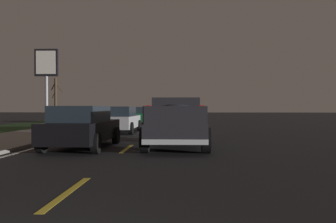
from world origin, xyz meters
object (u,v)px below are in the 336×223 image
Objects in this scene: gas_price_sign at (46,69)px; bare_tree_far at (56,99)px; sedan_green at (142,115)px; pickup_truck at (176,121)px; sedan_silver at (120,119)px; sedan_black at (82,127)px.

bare_tree_far is at bearing 16.41° from gas_price_sign.
pickup_truck is at bearing -168.86° from sedan_green.
sedan_black is at bearing -179.57° from sedan_silver.
sedan_silver is 0.96× the size of bare_tree_far.
sedan_green is 8.86m from gas_price_sign.
gas_price_sign is at bearing -163.59° from bare_tree_far.
sedan_silver is at bearing 0.43° from sedan_black.
bare_tree_far is (5.88, 10.01, 1.63)m from sedan_green.
sedan_green is at bearing -0.52° from sedan_silver.
sedan_green and sedan_silver have the same top height.
gas_price_sign is at bearing 111.46° from sedan_green.
bare_tree_far is (23.64, 9.98, 1.63)m from sedan_black.
gas_price_sign reaches higher than pickup_truck.
sedan_silver is at bearing -147.98° from bare_tree_far.
gas_price_sign reaches higher than sedan_green.
bare_tree_far is at bearing 22.89° from sedan_black.
sedan_green is 9.99m from sedan_silver.
sedan_silver is 18.78m from bare_tree_far.
sedan_silver is at bearing 25.89° from pickup_truck.
sedan_black is (-0.65, 3.40, -0.20)m from pickup_truck.
bare_tree_far is (22.99, 13.38, 1.43)m from pickup_truck.
bare_tree_far is at bearing 32.02° from sedan_silver.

